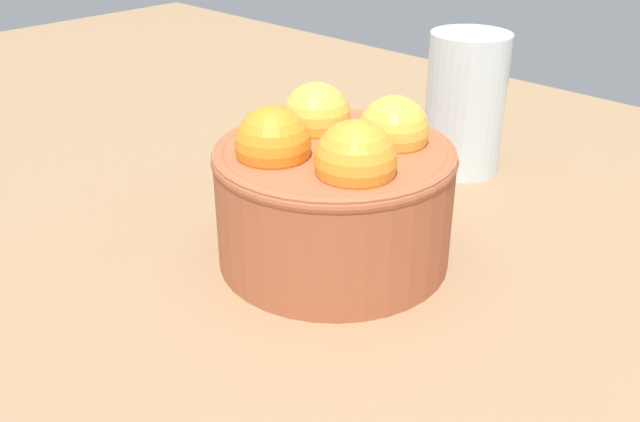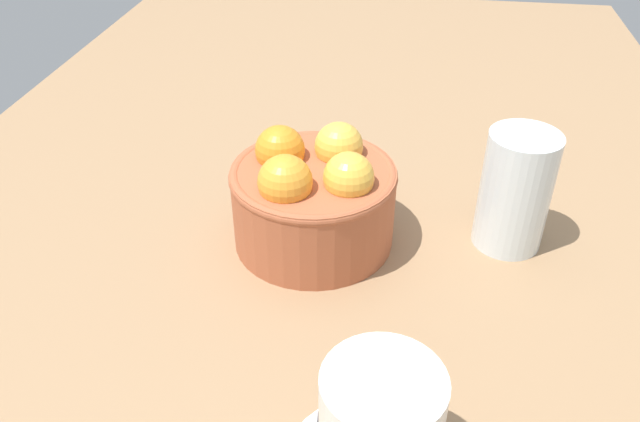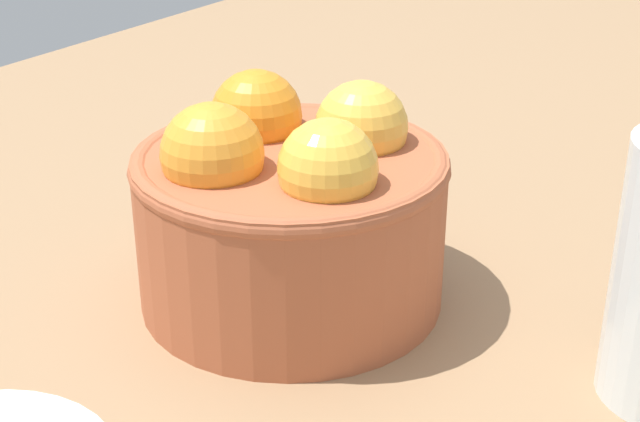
# 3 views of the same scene
# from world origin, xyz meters

# --- Properties ---
(ground_plane) EXTENTS (1.52, 0.85, 0.03)m
(ground_plane) POSITION_xyz_m (0.00, 0.00, -0.02)
(ground_plane) COLOR #997551
(terracotta_bowl) EXTENTS (0.14, 0.14, 0.10)m
(terracotta_bowl) POSITION_xyz_m (0.00, -0.00, 0.05)
(terracotta_bowl) COLOR #AD5938
(terracotta_bowl) RESTS_ON ground_plane
(water_glass) EXTENTS (0.06, 0.06, 0.11)m
(water_glass) POSITION_xyz_m (-0.02, 0.17, 0.05)
(water_glass) COLOR silver
(water_glass) RESTS_ON ground_plane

